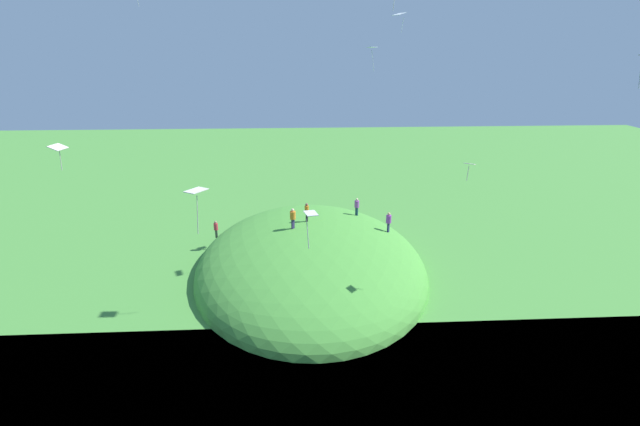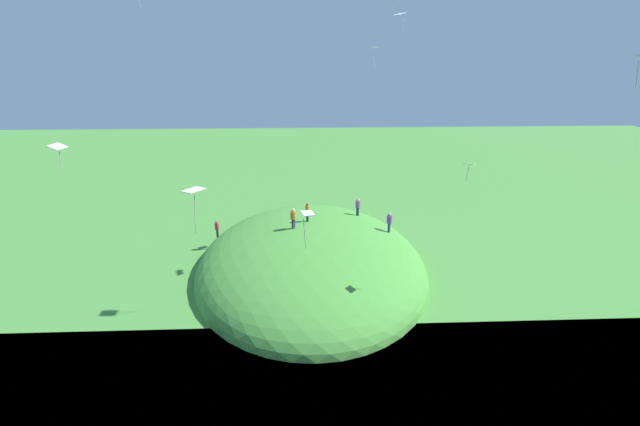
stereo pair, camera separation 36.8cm
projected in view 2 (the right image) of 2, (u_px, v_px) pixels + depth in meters
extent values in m
plane|color=#488C39|center=(293.00, 308.00, 34.45)|extent=(160.00, 160.00, 0.00)
ellipsoid|color=#499738|center=(311.00, 268.00, 40.75)|extent=(26.14, 19.30, 7.34)
cube|color=black|center=(307.00, 217.00, 40.93)|extent=(0.23, 0.19, 0.79)
cylinder|color=orange|center=(307.00, 209.00, 40.69)|extent=(0.49, 0.49, 0.62)
sphere|color=brown|center=(307.00, 205.00, 40.55)|extent=(0.24, 0.24, 0.24)
cube|color=#4F5445|center=(217.00, 233.00, 44.04)|extent=(0.13, 0.22, 0.79)
cylinder|color=#C7313F|center=(217.00, 226.00, 43.80)|extent=(0.41, 0.41, 0.63)
sphere|color=#957560|center=(217.00, 222.00, 43.66)|extent=(0.24, 0.24, 0.24)
cube|color=navy|center=(389.00, 228.00, 41.40)|extent=(0.28, 0.26, 0.87)
cylinder|color=purple|center=(389.00, 219.00, 41.14)|extent=(0.64, 0.64, 0.69)
sphere|color=tan|center=(390.00, 214.00, 40.98)|extent=(0.26, 0.26, 0.26)
cube|color=#2D2651|center=(293.00, 224.00, 39.37)|extent=(0.28, 0.29, 0.83)
cylinder|color=orange|center=(293.00, 215.00, 39.12)|extent=(0.67, 0.67, 0.66)
sphere|color=beige|center=(293.00, 210.00, 38.97)|extent=(0.25, 0.25, 0.25)
cube|color=navy|center=(358.00, 211.00, 44.39)|extent=(0.23, 0.27, 0.80)
cylinder|color=purple|center=(358.00, 204.00, 44.16)|extent=(0.59, 0.59, 0.63)
sphere|color=beige|center=(358.00, 200.00, 44.01)|extent=(0.24, 0.24, 0.24)
cube|color=silver|center=(58.00, 147.00, 25.62)|extent=(1.05, 0.81, 0.25)
cylinder|color=silver|center=(61.00, 160.00, 25.93)|extent=(0.06, 0.08, 1.06)
cube|color=silver|center=(308.00, 213.00, 21.97)|extent=(0.88, 0.71, 0.04)
cylinder|color=silver|center=(305.00, 234.00, 22.09)|extent=(0.06, 0.13, 1.49)
cube|color=white|center=(194.00, 190.00, 22.16)|extent=(1.21, 1.13, 0.04)
cylinder|color=white|center=(195.00, 215.00, 22.59)|extent=(0.11, 0.16, 1.96)
cube|color=#F5D9D1|center=(469.00, 164.00, 29.84)|extent=(0.76, 0.79, 0.12)
cylinder|color=#F5D9D1|center=(467.00, 174.00, 30.08)|extent=(0.14, 0.13, 0.94)
cube|color=white|center=(374.00, 47.00, 40.53)|extent=(0.93, 1.00, 0.07)
cylinder|color=white|center=(374.00, 61.00, 40.90)|extent=(0.12, 0.29, 1.75)
cylinder|color=white|center=(637.00, 75.00, 16.50)|extent=(0.05, 0.13, 0.93)
cube|color=white|center=(400.00, 14.00, 35.08)|extent=(1.17, 0.99, 0.21)
cylinder|color=white|center=(403.00, 25.00, 35.26)|extent=(0.10, 0.19, 1.05)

